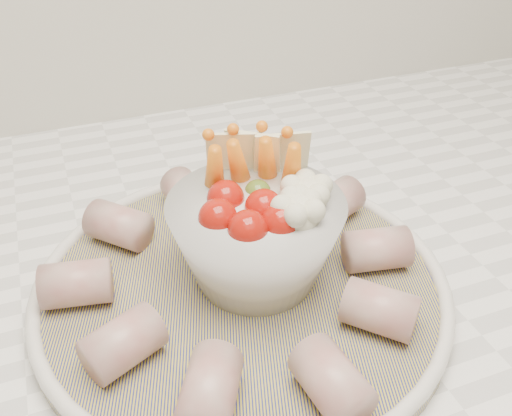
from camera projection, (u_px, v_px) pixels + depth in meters
name	position (u px, v px, depth m)	size (l,w,h in m)	color
serving_platter	(242.00, 285.00, 0.48)	(0.43, 0.43, 0.02)	navy
veggie_bowl	(257.00, 232.00, 0.46)	(0.14, 0.14, 0.12)	silver
cured_meat_rolls	(240.00, 265.00, 0.47)	(0.30, 0.31, 0.04)	#A14E49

